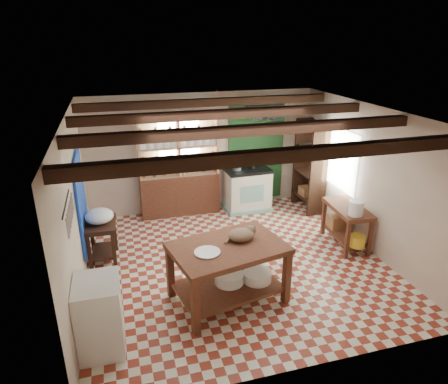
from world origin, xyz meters
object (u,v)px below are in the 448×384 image
object	(u,v)px
stove	(247,189)
work_table	(228,273)
prep_table	(102,241)
white_cabinet	(100,316)
cat	(241,235)
right_counter	(346,226)

from	to	relation	value
stove	work_table	bearing A→B (deg)	-115.62
work_table	prep_table	bearing A→B (deg)	125.08
work_table	white_cabinet	xyz separation A→B (m)	(-1.81, -0.54, 0.03)
stove	white_cabinet	size ratio (longest dim) A/B	1.01
prep_table	cat	distance (m)	2.63
work_table	prep_table	world-z (taller)	work_table
stove	white_cabinet	xyz separation A→B (m)	(-3.16, -3.64, 0.01)
work_table	right_counter	xyz separation A→B (m)	(2.59, 1.01, -0.06)
work_table	prep_table	xyz separation A→B (m)	(-1.79, 1.66, -0.09)
work_table	stove	xyz separation A→B (m)	(1.36, 3.10, 0.03)
stove	white_cabinet	world-z (taller)	white_cabinet
white_cabinet	right_counter	bearing A→B (deg)	20.60
prep_table	cat	world-z (taller)	cat
cat	white_cabinet	bearing A→B (deg)	175.39
stove	cat	xyz separation A→B (m)	(-1.13, -3.00, 0.51)
work_table	prep_table	distance (m)	2.44
work_table	cat	bearing A→B (deg)	11.31
work_table	stove	bearing A→B (deg)	54.35
right_counter	work_table	bearing A→B (deg)	-154.17
right_counter	cat	world-z (taller)	cat
prep_table	stove	bearing A→B (deg)	27.41
stove	prep_table	world-z (taller)	stove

